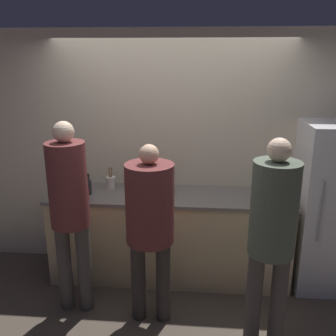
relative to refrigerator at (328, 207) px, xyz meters
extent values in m
plane|color=#4C4238|center=(-1.61, -0.36, -0.86)|extent=(14.00, 14.00, 0.00)
cube|color=beige|center=(-1.61, 0.34, 0.44)|extent=(5.20, 0.06, 2.60)
cube|color=beige|center=(-1.61, 0.01, -0.40)|extent=(2.48, 0.65, 0.91)
cube|color=slate|center=(-1.61, 0.01, 0.07)|extent=(2.51, 0.68, 0.03)
cube|color=white|center=(0.00, 0.00, 0.00)|extent=(0.62, 0.63, 1.72)
cylinder|color=#99999E|center=(-0.19, -0.33, 0.09)|extent=(0.02, 0.02, 0.60)
cylinder|color=#4C4742|center=(-2.55, -0.63, -0.42)|extent=(0.13, 0.13, 0.87)
cylinder|color=#4C4742|center=(-2.36, -0.63, -0.42)|extent=(0.13, 0.13, 0.87)
cylinder|color=brown|center=(-2.45, -0.63, 0.39)|extent=(0.34, 0.34, 0.76)
sphere|color=beige|center=(-2.45, -0.63, 0.86)|extent=(0.18, 0.18, 0.18)
cylinder|color=#38332D|center=(-1.84, -0.72, -0.46)|extent=(0.13, 0.13, 0.79)
cylinder|color=#38332D|center=(-1.61, -0.72, -0.46)|extent=(0.13, 0.13, 0.79)
cylinder|color=brown|center=(-1.72, -0.72, 0.28)|extent=(0.41, 0.41, 0.69)
sphere|color=#DBAD89|center=(-1.72, -0.72, 0.71)|extent=(0.16, 0.16, 0.16)
cylinder|color=#4C4742|center=(-0.84, -0.95, -0.43)|extent=(0.13, 0.13, 0.85)
cylinder|color=#4C4742|center=(-0.65, -0.95, -0.43)|extent=(0.13, 0.13, 0.85)
cylinder|color=#515B4C|center=(-0.74, -0.95, 0.36)|extent=(0.36, 0.36, 0.74)
sphere|color=beige|center=(-0.74, -0.95, 0.82)|extent=(0.18, 0.18, 0.18)
cylinder|color=#4C3323|center=(-1.71, 0.04, 0.14)|extent=(0.26, 0.26, 0.10)
ellipsoid|color=yellow|center=(-1.68, 0.04, 0.21)|extent=(0.15, 0.12, 0.04)
cylinder|color=silver|center=(-2.26, 0.11, 0.16)|extent=(0.11, 0.11, 0.13)
cylinder|color=#99754C|center=(-2.27, 0.11, 0.24)|extent=(0.01, 0.04, 0.18)
cylinder|color=#99754C|center=(-2.25, 0.12, 0.24)|extent=(0.03, 0.04, 0.18)
cylinder|color=#99754C|center=(-2.26, 0.10, 0.24)|extent=(0.04, 0.01, 0.18)
cylinder|color=brown|center=(-2.76, -0.13, 0.15)|extent=(0.06, 0.06, 0.13)
cylinder|color=brown|center=(-2.76, -0.13, 0.24)|extent=(0.03, 0.03, 0.04)
cylinder|color=black|center=(-2.76, -0.13, 0.27)|extent=(0.03, 0.03, 0.01)
cylinder|color=#333338|center=(-2.45, -0.07, 0.17)|extent=(0.07, 0.07, 0.16)
cylinder|color=#333338|center=(-2.45, -0.07, 0.27)|extent=(0.03, 0.03, 0.05)
cylinder|color=black|center=(-2.45, -0.07, 0.30)|extent=(0.03, 0.03, 0.02)
cylinder|color=red|center=(-2.43, -0.23, 0.15)|extent=(0.06, 0.06, 0.13)
cylinder|color=red|center=(-2.43, -0.23, 0.24)|extent=(0.03, 0.03, 0.04)
cylinder|color=black|center=(-2.43, -0.23, 0.27)|extent=(0.03, 0.03, 0.01)
cylinder|color=gold|center=(-2.70, 0.10, 0.13)|extent=(0.08, 0.08, 0.08)
cylinder|color=#3D3D42|center=(-1.96, 0.16, 0.14)|extent=(0.14, 0.14, 0.11)
sphere|color=#2D6B33|center=(-1.96, 0.16, 0.27)|extent=(0.18, 0.18, 0.18)
camera|label=1|loc=(-1.32, -3.62, 1.48)|focal=40.00mm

